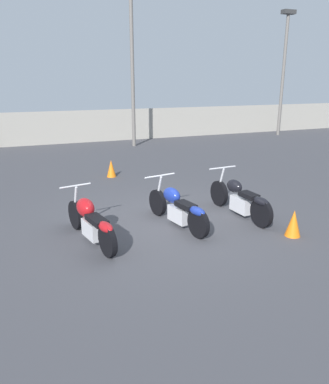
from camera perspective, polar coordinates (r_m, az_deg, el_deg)
ground_plane at (r=7.96m, az=0.63°, el=-4.95°), size 60.00×60.00×0.00m
fence_back at (r=18.50m, az=-12.75°, el=9.68°), size 40.00×0.04×1.52m
light_pole_left at (r=21.43m, az=17.78°, el=18.34°), size 0.70×0.35×6.24m
light_pole_right at (r=17.15m, az=-5.06°, el=23.39°), size 0.70×0.35×8.44m
motorcycle_slot_0 at (r=7.13m, az=-11.20°, el=-4.34°), size 0.74×2.08×0.96m
motorcycle_slot_1 at (r=7.75m, az=2.03°, el=-2.39°), size 0.78×2.06×0.96m
motorcycle_slot_2 at (r=8.47m, az=11.48°, el=-1.03°), size 0.72×2.16×0.98m
traffic_cone_near at (r=11.83m, az=-8.12°, el=3.57°), size 0.29×0.29×0.53m
traffic_cone_far at (r=7.73m, az=19.06°, el=-4.51°), size 0.30×0.30×0.53m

